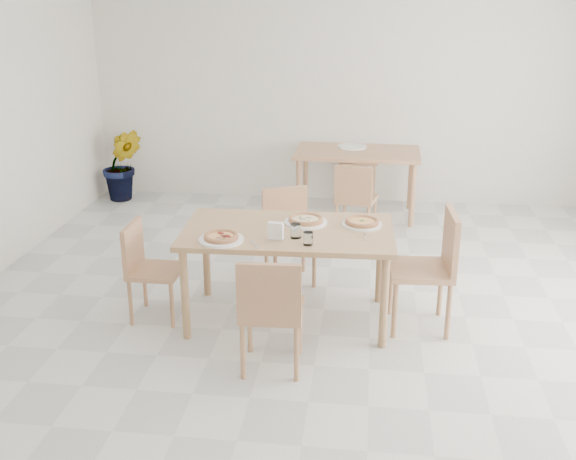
# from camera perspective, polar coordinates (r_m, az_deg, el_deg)

# --- Properties ---
(main_table) EXTENTS (1.61, 0.95, 0.75)m
(main_table) POSITION_cam_1_polar(r_m,az_deg,el_deg) (5.10, -0.00, -0.76)
(main_table) COLOR tan
(main_table) RESTS_ON ground
(chair_south) EXTENTS (0.43, 0.43, 0.84)m
(chair_south) POSITION_cam_1_polar(r_m,az_deg,el_deg) (4.46, -1.47, -6.54)
(chair_south) COLOR tan
(chair_south) RESTS_ON ground
(chair_north) EXTENTS (0.52, 0.52, 0.82)m
(chair_north) POSITION_cam_1_polar(r_m,az_deg,el_deg) (5.91, -0.03, 0.16)
(chair_north) COLOR tan
(chair_north) RESTS_ON ground
(chair_west) EXTENTS (0.39, 0.39, 0.78)m
(chair_west) POSITION_cam_1_polar(r_m,az_deg,el_deg) (5.34, -11.89, -2.81)
(chair_west) COLOR tan
(chair_west) RESTS_ON ground
(chair_east) EXTENTS (0.48, 0.48, 0.93)m
(chair_east) POSITION_cam_1_polar(r_m,az_deg,el_deg) (5.15, 12.16, -2.65)
(chair_east) COLOR tan
(chair_east) RESTS_ON ground
(plate_margherita) EXTENTS (0.30, 0.30, 0.02)m
(plate_margherita) POSITION_cam_1_polar(r_m,az_deg,el_deg) (5.18, 6.28, 0.47)
(plate_margherita) COLOR white
(plate_margherita) RESTS_ON main_table
(plate_mushroom) EXTENTS (0.33, 0.33, 0.02)m
(plate_mushroom) POSITION_cam_1_polar(r_m,az_deg,el_deg) (5.20, 1.51, 0.67)
(plate_mushroom) COLOR white
(plate_mushroom) RESTS_ON main_table
(plate_pepperoni) EXTENTS (0.32, 0.32, 0.02)m
(plate_pepperoni) POSITION_cam_1_polar(r_m,az_deg,el_deg) (4.86, -5.67, -0.82)
(plate_pepperoni) COLOR white
(plate_pepperoni) RESTS_ON main_table
(pizza_margherita) EXTENTS (0.31, 0.31, 0.03)m
(pizza_margherita) POSITION_cam_1_polar(r_m,az_deg,el_deg) (5.17, 6.29, 0.71)
(pizza_margherita) COLOR tan
(pizza_margherita) RESTS_ON plate_margherita
(pizza_mushroom) EXTENTS (0.34, 0.34, 0.03)m
(pizza_mushroom) POSITION_cam_1_polar(r_m,az_deg,el_deg) (5.19, 1.52, 0.91)
(pizza_mushroom) COLOR tan
(pizza_mushroom) RESTS_ON plate_mushroom
(pizza_pepperoni) EXTENTS (0.33, 0.33, 0.03)m
(pizza_pepperoni) POSITION_cam_1_polar(r_m,az_deg,el_deg) (4.85, -5.68, -0.56)
(pizza_pepperoni) COLOR tan
(pizza_pepperoni) RESTS_ON plate_pepperoni
(tumbler_a) EXTENTS (0.08, 0.08, 0.11)m
(tumbler_a) POSITION_cam_1_polar(r_m,az_deg,el_deg) (4.88, 0.66, -0.08)
(tumbler_a) COLOR white
(tumbler_a) RESTS_ON main_table
(tumbler_b) EXTENTS (0.07, 0.07, 0.09)m
(tumbler_b) POSITION_cam_1_polar(r_m,az_deg,el_deg) (4.75, 1.72, -0.73)
(tumbler_b) COLOR white
(tumbler_b) RESTS_ON main_table
(napkin_holder) EXTENTS (0.13, 0.07, 0.14)m
(napkin_holder) POSITION_cam_1_polar(r_m,az_deg,el_deg) (4.83, -1.05, -0.15)
(napkin_holder) COLOR silver
(napkin_holder) RESTS_ON main_table
(fork_a) EXTENTS (0.09, 0.17, 0.01)m
(fork_a) POSITION_cam_1_polar(r_m,az_deg,el_deg) (4.78, -2.83, -1.20)
(fork_a) COLOR silver
(fork_a) RESTS_ON main_table
(fork_b) EXTENTS (0.03, 0.16, 0.01)m
(fork_b) POSITION_cam_1_polar(r_m,az_deg,el_deg) (4.96, 6.56, -0.52)
(fork_b) COLOR silver
(fork_b) RESTS_ON main_table
(second_table) EXTENTS (1.40, 0.82, 0.75)m
(second_table) POSITION_cam_1_polar(r_m,az_deg,el_deg) (7.61, 5.88, 6.01)
(second_table) COLOR tan
(second_table) RESTS_ON ground
(chair_back_s) EXTENTS (0.46, 0.46, 0.79)m
(chair_back_s) POSITION_cam_1_polar(r_m,az_deg,el_deg) (6.95, 5.70, 2.94)
(chair_back_s) COLOR tan
(chair_back_s) RESTS_ON ground
(chair_back_n) EXTENTS (0.55, 0.55, 0.90)m
(chair_back_n) POSITION_cam_1_polar(r_m,az_deg,el_deg) (8.43, 5.57, 6.44)
(chair_back_n) COLOR tan
(chair_back_n) RESTS_ON ground
(plate_empty) EXTENTS (0.33, 0.33, 0.02)m
(plate_empty) POSITION_cam_1_polar(r_m,az_deg,el_deg) (7.74, 5.45, 7.03)
(plate_empty) COLOR white
(plate_empty) RESTS_ON second_table
(potted_plant) EXTENTS (0.58, 0.52, 0.88)m
(potted_plant) POSITION_cam_1_polar(r_m,az_deg,el_deg) (8.44, -13.84, 5.39)
(potted_plant) COLOR #317021
(potted_plant) RESTS_ON ground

